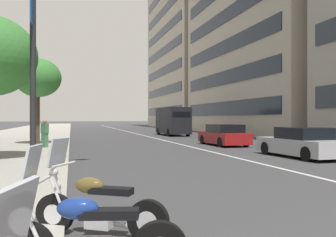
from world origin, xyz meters
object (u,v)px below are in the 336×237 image
at_px(car_lead_in_lane, 301,143).
at_px(pedestrian_on_plaza, 45,134).
at_px(motorcycle_far_end_row, 97,208).
at_px(street_tree_far_plaza, 38,78).
at_px(car_far_down_avenue, 224,135).
at_px(delivery_van_ahead, 173,121).

bearing_deg(car_lead_in_lane, pedestrian_on_plaza, 56.06).
distance_m(motorcycle_far_end_row, street_tree_far_plaza, 19.30).
height_order(motorcycle_far_end_row, street_tree_far_plaza, street_tree_far_plaza).
relative_size(car_far_down_avenue, pedestrian_on_plaza, 2.91).
height_order(motorcycle_far_end_row, car_lead_in_lane, motorcycle_far_end_row).
bearing_deg(car_lead_in_lane, delivery_van_ahead, -2.56).
bearing_deg(car_far_down_avenue, pedestrian_on_plaza, 91.89).
xyz_separation_m(car_lead_in_lane, car_far_down_avenue, (7.58, 0.48, 0.02)).
xyz_separation_m(car_far_down_avenue, pedestrian_on_plaza, (-0.66, 10.93, 0.26)).
bearing_deg(pedestrian_on_plaza, motorcycle_far_end_row, -122.64).
xyz_separation_m(delivery_van_ahead, street_tree_far_plaza, (-11.64, 11.95, 2.77)).
bearing_deg(motorcycle_far_end_row, pedestrian_on_plaza, -53.06).
height_order(motorcycle_far_end_row, pedestrian_on_plaza, pedestrian_on_plaza).
relative_size(car_far_down_avenue, delivery_van_ahead, 0.74).
distance_m(car_lead_in_lane, street_tree_far_plaza, 15.94).
bearing_deg(pedestrian_on_plaza, car_lead_in_lane, -70.30).
height_order(car_lead_in_lane, delivery_van_ahead, delivery_van_ahead).
bearing_deg(motorcycle_far_end_row, street_tree_far_plaza, -52.27).
distance_m(street_tree_far_plaza, pedestrian_on_plaza, 4.49).
bearing_deg(car_lead_in_lane, car_far_down_avenue, 0.91).
xyz_separation_m(motorcycle_far_end_row, car_far_down_avenue, (16.50, -9.15, 0.21)).
xyz_separation_m(motorcycle_far_end_row, delivery_van_ahead, (30.41, -9.58, 1.07)).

